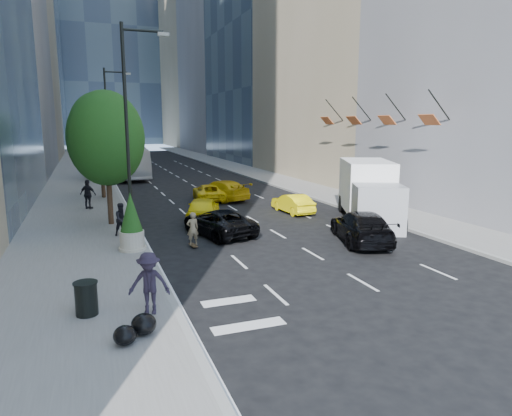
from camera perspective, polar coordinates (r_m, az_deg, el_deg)
name	(u,v)px	position (r m, az deg, el deg)	size (l,w,h in m)	color
ground	(292,256)	(20.43, 4.57, -6.00)	(160.00, 160.00, 0.00)	black
sidewalk_left	(80,182)	(48.06, -21.14, 3.03)	(6.00, 120.00, 0.15)	slate
sidewalk_right	(260,175)	(51.44, 0.55, 4.20)	(4.00, 120.00, 0.15)	slate
tower_left_end	(2,1)	(113.17, -29.12, 21.69)	(20.00, 28.00, 60.00)	#333F4F
tower_right_far	(208,44)	(121.15, -6.07, 19.67)	(20.00, 24.00, 50.00)	gray
lamp_near	(131,123)	(21.81, -15.41, 10.20)	(2.13, 0.22, 10.00)	black
lamp_far	(109,123)	(39.76, -17.85, 10.10)	(2.13, 0.22, 10.00)	black
tree_near	(106,138)	(26.75, -18.21, 8.26)	(4.20, 4.20, 7.46)	black
tree_mid	(100,130)	(36.73, -18.95, 9.26)	(4.50, 4.50, 7.99)	black
tree_far	(96,135)	(49.74, -19.39, 8.64)	(3.90, 3.90, 6.92)	black
traffic_signal	(101,136)	(57.77, -18.76, 8.49)	(2.48, 0.53, 5.20)	black
facade_flags	(371,118)	(33.59, 14.19, 10.91)	(1.85, 13.30, 2.05)	black
skateboarder	(193,231)	(21.79, -7.92, -2.85)	(0.58, 0.38, 1.58)	#8A7756
black_sedan_lincoln	(219,222)	(24.04, -4.70, -1.79)	(2.26, 4.90, 1.36)	black
black_sedan_mercedes	(361,227)	(23.09, 13.04, -2.29)	(2.19, 5.38, 1.56)	black
taxi_a	(203,209)	(27.23, -6.64, -0.17)	(1.81, 4.49, 1.53)	yellow
taxi_b	(293,203)	(29.97, 4.60, 0.59)	(1.33, 3.81, 1.25)	#FFE80D
taxi_c	(209,193)	(34.63, -5.94, 1.94)	(2.10, 4.57, 1.27)	yellow
taxi_d	(221,190)	(34.93, -4.40, 2.24)	(2.12, 5.21, 1.51)	gold
city_bus	(121,161)	(51.42, -16.55, 5.67)	(2.99, 12.80, 3.56)	silver
box_truck	(369,191)	(27.93, 13.94, 2.03)	(5.42, 7.87, 3.56)	white
pedestrian_a	(122,219)	(24.18, -16.40, -1.37)	(0.82, 0.64, 1.68)	black
pedestrian_b	(88,194)	(32.33, -20.25, 1.61)	(1.15, 0.48, 1.97)	black
pedestrian_c	(149,283)	(14.18, -13.21, -9.14)	(1.23, 0.71, 1.91)	#251D2C
trash_can	(86,299)	(14.79, -20.45, -10.63)	(0.65, 0.65, 0.98)	black
planter_shrub	(131,223)	(21.25, -15.32, -1.79)	(1.10, 1.10, 2.63)	beige
garbage_bags	(136,329)	(12.97, -14.73, -14.36)	(1.18, 1.14, 0.58)	black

